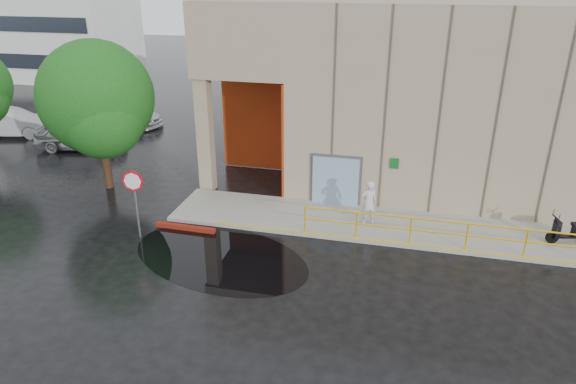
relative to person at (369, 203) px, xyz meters
The scene contains 13 objects.
ground 4.74m from the person, 111.66° to the right, with size 120.00×120.00×0.00m, color black.
sidewalk 2.50m from the person, ahead, with size 20.00×3.00×0.15m, color gray.
building 8.14m from the person, 63.10° to the left, with size 20.00×10.17×8.00m.
guardrail 2.81m from the person, 24.22° to the right, with size 9.56×0.06×1.03m.
person is the anchor object (origin of this frame).
scooter 7.10m from the person, ahead, with size 1.65×0.89×1.25m.
stop_sign 8.60m from the person, 161.32° to the right, with size 0.79×0.15×2.65m.
red_curb 7.01m from the person, 165.02° to the right, with size 2.40×0.18×0.18m, color maroon.
puddle 5.91m from the person, 144.54° to the right, with size 6.65×4.09×0.01m, color black.
car_a 17.22m from the person, 160.34° to the left, with size 1.91×4.74×1.61m, color #B2B4B9.
car_b 22.68m from the person, 162.20° to the left, with size 1.70×4.87×1.61m, color silver.
car_c 19.31m from the person, 146.79° to the left, with size 1.95×4.80×1.39m, color #B3B6BB.
tree_near 12.04m from the person, behind, with size 4.82×4.82×6.54m.
Camera 1 is at (2.85, -13.43, 9.12)m, focal length 32.00 mm.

